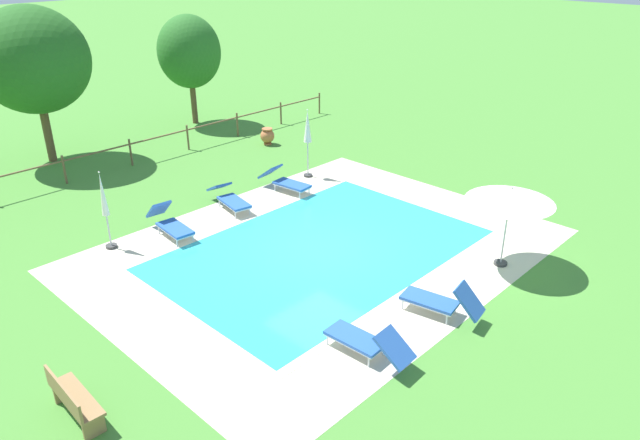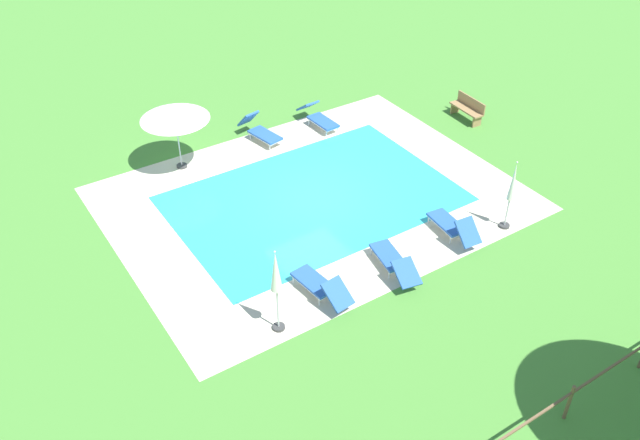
{
  "view_description": "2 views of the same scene",
  "coord_description": "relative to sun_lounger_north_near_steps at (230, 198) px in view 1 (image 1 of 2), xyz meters",
  "views": [
    {
      "loc": [
        -10.69,
        -10.19,
        7.92
      ],
      "look_at": [
        0.49,
        0.5,
        0.6
      ],
      "focal_mm": 33.25,
      "sensor_mm": 36.0,
      "label": 1
    },
    {
      "loc": [
        9.52,
        14.88,
        12.34
      ],
      "look_at": [
        1.26,
        2.29,
        1.09
      ],
      "focal_mm": 37.77,
      "sensor_mm": 36.0,
      "label": 2
    }
  ],
  "objects": [
    {
      "name": "ground_plane",
      "position": [
        -0.05,
        -4.15,
        -0.35
      ],
      "size": [
        160.0,
        160.0,
        0.0
      ],
      "primitive_type": "plane",
      "color": "#478433"
    },
    {
      "name": "pool_deck_paving",
      "position": [
        -0.05,
        -4.15,
        -0.35
      ],
      "size": [
        12.48,
        9.58,
        0.01
      ],
      "primitive_type": "cube",
      "color": "beige",
      "rests_on": "ground"
    },
    {
      "name": "swimming_pool_water",
      "position": [
        -0.05,
        -4.15,
        -0.35
      ],
      "size": [
        8.83,
        5.92,
        0.01
      ],
      "primitive_type": "cube",
      "color": "#2DB7C6",
      "rests_on": "ground"
    },
    {
      "name": "pool_coping_rim",
      "position": [
        -0.05,
        -4.15,
        -0.35
      ],
      "size": [
        9.31,
        6.4,
        0.01
      ],
      "color": "beige",
      "rests_on": "ground"
    },
    {
      "name": "sun_lounger_north_near_steps",
      "position": [
        0.0,
        0.0,
        0.0
      ],
      "size": [
        0.98,
        2.14,
        0.73
      ],
      "color": "#2856A8",
      "rests_on": "ground"
    },
    {
      "name": "sun_lounger_north_mid",
      "position": [
        -2.81,
        -8.09,
        0.02
      ],
      "size": [
        0.69,
        2.03,
        0.83
      ],
      "color": "#2856A8",
      "rests_on": "ground"
    },
    {
      "name": "sun_lounger_north_far",
      "position": [
        2.25,
        -0.25,
        0.02
      ],
      "size": [
        0.81,
        2.05,
        0.84
      ],
      "color": "#2856A8",
      "rests_on": "ground"
    },
    {
      "name": "sun_lounger_north_end",
      "position": [
        -2.43,
        -0.28,
        0.03
      ],
      "size": [
        0.79,
        1.99,
        0.91
      ],
      "color": "#2856A8",
      "rests_on": "ground"
    },
    {
      "name": "sun_lounger_south_near_corner",
      "position": [
        -0.47,
        -8.37,
        0.03
      ],
      "size": [
        0.94,
        1.98,
        0.95
      ],
      "color": "#2856A8",
      "rests_on": "ground"
    },
    {
      "name": "patio_umbrella_open_foreground",
      "position": [
        2.69,
        -8.23,
        1.67
      ],
      "size": [
        2.28,
        2.28,
        2.26
      ],
      "color": "#383838",
      "rests_on": "ground"
    },
    {
      "name": "patio_umbrella_closed_row_west",
      "position": [
        3.78,
        0.17,
        1.38
      ],
      "size": [
        0.32,
        0.32,
        2.53
      ],
      "color": "#383838",
      "rests_on": "ground"
    },
    {
      "name": "patio_umbrella_closed_row_mid_west",
      "position": [
        -4.07,
        0.26,
        1.04
      ],
      "size": [
        0.32,
        0.32,
        2.31
      ],
      "color": "#383838",
      "rests_on": "ground"
    },
    {
      "name": "wooden_bench_lawn_side",
      "position": [
        -7.87,
        -5.43,
        0.11
      ],
      "size": [
        0.52,
        1.52,
        0.87
      ],
      "color": "#937047",
      "rests_on": "ground"
    },
    {
      "name": "terracotta_urn_near_fence",
      "position": [
        5.28,
        4.09,
        0.03
      ],
      "size": [
        0.6,
        0.6,
        0.71
      ],
      "color": "#B7663D",
      "rests_on": "ground"
    },
    {
      "name": "perimeter_fence",
      "position": [
        -0.09,
        5.95,
        0.32
      ],
      "size": [
        21.1,
        0.08,
        1.05
      ],
      "color": "brown",
      "rests_on": "ground"
    },
    {
      "name": "tree_far_west",
      "position": [
        5.1,
        9.06,
        2.96
      ],
      "size": [
        2.87,
        2.87,
        4.97
      ],
      "color": "brown",
      "rests_on": "ground"
    },
    {
      "name": "tree_centre",
      "position": [
        -1.98,
        8.71,
        3.55
      ],
      "size": [
        4.11,
        4.11,
        5.88
      ],
      "color": "brown",
      "rests_on": "ground"
    }
  ]
}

